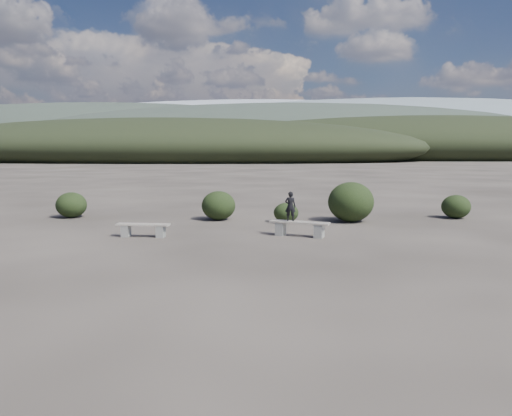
{
  "coord_description": "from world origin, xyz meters",
  "views": [
    {
      "loc": [
        1.65,
        -10.88,
        2.87
      ],
      "look_at": [
        0.75,
        3.5,
        1.1
      ],
      "focal_mm": 35.0,
      "sensor_mm": 36.0,
      "label": 1
    }
  ],
  "objects": [
    {
      "name": "shrub_e",
      "position": [
        8.47,
        9.55,
        0.48
      ],
      "size": [
        1.14,
        1.14,
        0.95
      ],
      "primitive_type": "ellipsoid",
      "color": "black",
      "rests_on": "ground"
    },
    {
      "name": "bench_left",
      "position": [
        -2.94,
        4.6,
        0.26
      ],
      "size": [
        1.73,
        0.42,
        0.43
      ],
      "rotation": [
        0.0,
        0.0,
        -0.04
      ],
      "color": "slate",
      "rests_on": "ground"
    },
    {
      "name": "bench_right",
      "position": [
        2.06,
        5.02,
        0.29
      ],
      "size": [
        1.97,
        0.98,
        0.48
      ],
      "rotation": [
        0.0,
        0.0,
        -0.31
      ],
      "color": "slate",
      "rests_on": "ground"
    },
    {
      "name": "shrub_c",
      "position": [
        1.62,
        7.97,
        0.38
      ],
      "size": [
        0.95,
        0.95,
        0.76
      ],
      "primitive_type": "ellipsoid",
      "color": "black",
      "rests_on": "ground"
    },
    {
      "name": "shrub_d",
      "position": [
        4.11,
        8.36,
        0.77
      ],
      "size": [
        1.75,
        1.75,
        1.54
      ],
      "primitive_type": "ellipsoid",
      "color": "black",
      "rests_on": "ground"
    },
    {
      "name": "ground",
      "position": [
        0.0,
        0.0,
        0.0
      ],
      "size": [
        1200.0,
        1200.0,
        0.0
      ],
      "primitive_type": "plane",
      "color": "#2C2622",
      "rests_on": "ground"
    },
    {
      "name": "shrub_b",
      "position": [
        -1.04,
        8.5,
        0.57
      ],
      "size": [
        1.34,
        1.34,
        1.14
      ],
      "primitive_type": "ellipsoid",
      "color": "black",
      "rests_on": "ground"
    },
    {
      "name": "mountain_ridges",
      "position": [
        -7.48,
        339.06,
        10.84
      ],
      "size": [
        500.0,
        400.0,
        56.0
      ],
      "color": "black",
      "rests_on": "ground"
    },
    {
      "name": "shrub_f",
      "position": [
        -7.12,
        8.78,
        0.52
      ],
      "size": [
        1.23,
        1.23,
        1.04
      ],
      "primitive_type": "ellipsoid",
      "color": "black",
      "rests_on": "ground"
    },
    {
      "name": "seated_person",
      "position": [
        1.76,
        5.12,
        0.97
      ],
      "size": [
        0.38,
        0.28,
        0.96
      ],
      "primitive_type": "imported",
      "rotation": [
        0.0,
        0.0,
        3.0
      ],
      "color": "black",
      "rests_on": "bench_right"
    }
  ]
}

